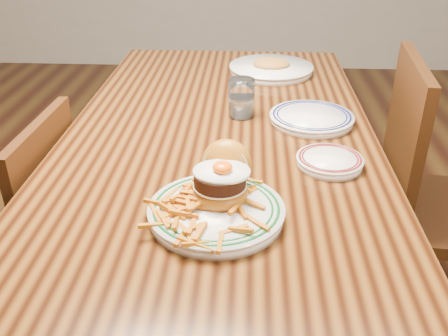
# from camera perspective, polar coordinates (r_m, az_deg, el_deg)

# --- Properties ---
(floor) EXTENTS (6.00, 6.00, 0.00)m
(floor) POSITION_cam_1_polar(r_m,az_deg,el_deg) (1.83, -0.38, -17.64)
(floor) COLOR black
(floor) RESTS_ON ground
(table) EXTENTS (0.85, 1.60, 0.75)m
(table) POSITION_cam_1_polar(r_m,az_deg,el_deg) (1.42, -0.47, 1.06)
(table) COLOR black
(table) RESTS_ON floor
(chair_left) EXTENTS (0.39, 0.39, 0.82)m
(chair_left) POSITION_cam_1_polar(r_m,az_deg,el_deg) (1.56, -22.01, -8.11)
(chair_left) COLOR #3A1B0C
(chair_left) RESTS_ON floor
(chair_right) EXTENTS (0.47, 0.47, 0.92)m
(chair_right) POSITION_cam_1_polar(r_m,az_deg,el_deg) (1.69, 22.85, -3.19)
(chair_right) COLOR #3A1B0C
(chair_right) RESTS_ON floor
(main_plate) EXTENTS (0.28, 0.29, 0.13)m
(main_plate) POSITION_cam_1_polar(r_m,az_deg,el_deg) (1.01, -0.68, -3.54)
(main_plate) COLOR white
(main_plate) RESTS_ON table
(side_plate) EXTENTS (0.16, 0.16, 0.02)m
(side_plate) POSITION_cam_1_polar(r_m,az_deg,el_deg) (1.22, 11.99, 0.84)
(side_plate) COLOR white
(side_plate) RESTS_ON table
(rear_plate) EXTENTS (0.24, 0.24, 0.03)m
(rear_plate) POSITION_cam_1_polar(r_m,az_deg,el_deg) (1.45, 9.98, 5.69)
(rear_plate) COLOR white
(rear_plate) RESTS_ON table
(water_glass) EXTENTS (0.08, 0.08, 0.11)m
(water_glass) POSITION_cam_1_polar(r_m,az_deg,el_deg) (1.46, 2.00, 7.75)
(water_glass) COLOR white
(water_glass) RESTS_ON table
(far_plate) EXTENTS (0.30, 0.30, 0.05)m
(far_plate) POSITION_cam_1_polar(r_m,az_deg,el_deg) (1.86, 5.40, 11.27)
(far_plate) COLOR white
(far_plate) RESTS_ON table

